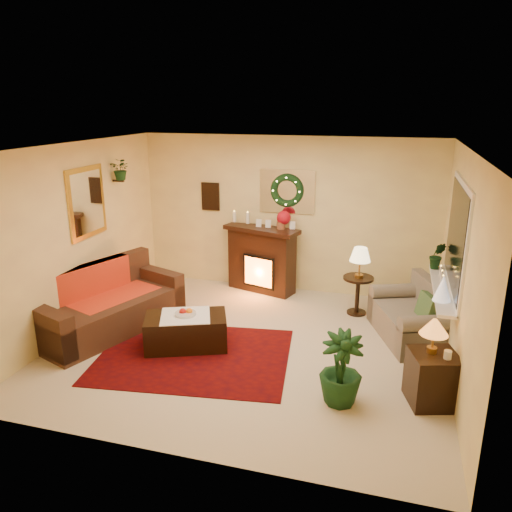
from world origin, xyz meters
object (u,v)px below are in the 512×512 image
(fireplace, at_px, (262,260))
(coffee_table, at_px, (186,332))
(end_table_square, at_px, (432,380))
(loveseat, at_px, (412,310))
(side_table_round, at_px, (357,294))
(sofa, at_px, (108,302))

(fireplace, distance_m, coffee_table, 2.35)
(end_table_square, bearing_deg, fireplace, 133.75)
(loveseat, xyz_separation_m, coffee_table, (-2.85, -1.08, -0.21))
(fireplace, relative_size, side_table_round, 1.92)
(fireplace, height_order, side_table_round, fireplace)
(sofa, xyz_separation_m, coffee_table, (1.25, -0.19, -0.22))
(sofa, distance_m, loveseat, 4.20)
(sofa, distance_m, end_table_square, 4.35)
(loveseat, xyz_separation_m, side_table_round, (-0.77, 0.64, -0.10))
(side_table_round, xyz_separation_m, end_table_square, (0.97, -2.19, -0.05))
(sofa, xyz_separation_m, side_table_round, (3.33, 1.54, -0.11))
(fireplace, relative_size, loveseat, 0.85)
(side_table_round, bearing_deg, fireplace, 161.15)
(loveseat, height_order, coffee_table, loveseat)
(coffee_table, bearing_deg, end_table_square, -30.72)
(end_table_square, bearing_deg, sofa, 171.38)
(side_table_round, bearing_deg, loveseat, -39.54)
(loveseat, relative_size, side_table_round, 2.26)
(sofa, height_order, fireplace, fireplace)
(fireplace, distance_m, loveseat, 2.72)
(coffee_table, bearing_deg, fireplace, 57.88)
(sofa, distance_m, coffee_table, 1.29)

